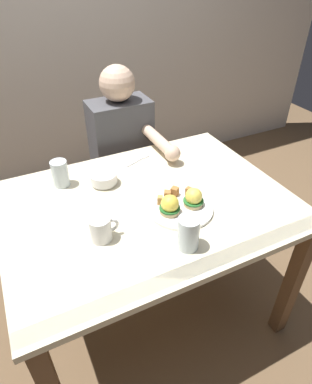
{
  "coord_description": "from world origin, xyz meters",
  "views": [
    {
      "loc": [
        -0.46,
        -1.0,
        1.59
      ],
      "look_at": [
        0.04,
        0.0,
        0.78
      ],
      "focal_mm": 30.74,
      "sensor_mm": 36.0,
      "label": 1
    }
  ],
  "objects_px": {
    "eggs_benedict_plate": "(181,205)",
    "water_glass_far": "(188,235)",
    "fruit_bowl": "(104,178)",
    "fork": "(139,160)",
    "coffee_mug": "(101,228)",
    "dining_table": "(148,221)",
    "diner_person": "(124,152)",
    "water_glass_near": "(60,175)"
  },
  "relations": [
    {
      "from": "water_glass_far",
      "to": "diner_person",
      "type": "distance_m",
      "value": 0.92
    },
    {
      "from": "fruit_bowl",
      "to": "water_glass_far",
      "type": "height_order",
      "value": "water_glass_far"
    },
    {
      "from": "coffee_mug",
      "to": "water_glass_far",
      "type": "bearing_deg",
      "value": -33.81
    },
    {
      "from": "diner_person",
      "to": "eggs_benedict_plate",
      "type": "bearing_deg",
      "value": -92.37
    },
    {
      "from": "coffee_mug",
      "to": "water_glass_near",
      "type": "xyz_separation_m",
      "value": [
        -0.05,
        0.41,
        0.0
      ]
    },
    {
      "from": "fork",
      "to": "fruit_bowl",
      "type": "bearing_deg",
      "value": -151.59
    },
    {
      "from": "dining_table",
      "to": "water_glass_near",
      "type": "distance_m",
      "value": 0.44
    },
    {
      "from": "coffee_mug",
      "to": "fruit_bowl",
      "type": "bearing_deg",
      "value": 69.73
    },
    {
      "from": "fruit_bowl",
      "to": "fork",
      "type": "bearing_deg",
      "value": 28.41
    },
    {
      "from": "fruit_bowl",
      "to": "eggs_benedict_plate",
      "type": "bearing_deg",
      "value": -55.63
    },
    {
      "from": "water_glass_near",
      "to": "diner_person",
      "type": "distance_m",
      "value": 0.54
    },
    {
      "from": "fruit_bowl",
      "to": "fork",
      "type": "relative_size",
      "value": 0.8
    },
    {
      "from": "fruit_bowl",
      "to": "fork",
      "type": "xyz_separation_m",
      "value": [
        0.23,
        0.12,
        -0.03
      ]
    },
    {
      "from": "eggs_benedict_plate",
      "to": "water_glass_far",
      "type": "bearing_deg",
      "value": -112.66
    },
    {
      "from": "fruit_bowl",
      "to": "diner_person",
      "type": "bearing_deg",
      "value": 57.57
    },
    {
      "from": "dining_table",
      "to": "eggs_benedict_plate",
      "type": "bearing_deg",
      "value": -47.58
    },
    {
      "from": "fork",
      "to": "water_glass_far",
      "type": "bearing_deg",
      "value": -98.13
    },
    {
      "from": "coffee_mug",
      "to": "diner_person",
      "type": "bearing_deg",
      "value": 62.88
    },
    {
      "from": "fork",
      "to": "water_glass_near",
      "type": "xyz_separation_m",
      "value": [
        -0.4,
        -0.05,
        0.05
      ]
    },
    {
      "from": "fruit_bowl",
      "to": "coffee_mug",
      "type": "bearing_deg",
      "value": -110.27
    },
    {
      "from": "fork",
      "to": "water_glass_far",
      "type": "relative_size",
      "value": 1.17
    },
    {
      "from": "coffee_mug",
      "to": "diner_person",
      "type": "xyz_separation_m",
      "value": [
        0.37,
        0.72,
        -0.14
      ]
    },
    {
      "from": "dining_table",
      "to": "coffee_mug",
      "type": "xyz_separation_m",
      "value": [
        -0.24,
        -0.12,
        0.16
      ]
    },
    {
      "from": "water_glass_far",
      "to": "eggs_benedict_plate",
      "type": "bearing_deg",
      "value": 67.34
    },
    {
      "from": "dining_table",
      "to": "coffee_mug",
      "type": "height_order",
      "value": "coffee_mug"
    },
    {
      "from": "coffee_mug",
      "to": "water_glass_far",
      "type": "xyz_separation_m",
      "value": [
        0.26,
        -0.18,
        0.01
      ]
    },
    {
      "from": "eggs_benedict_plate",
      "to": "diner_person",
      "type": "bearing_deg",
      "value": 87.63
    },
    {
      "from": "fruit_bowl",
      "to": "water_glass_far",
      "type": "distance_m",
      "value": 0.53
    },
    {
      "from": "eggs_benedict_plate",
      "to": "dining_table",
      "type": "bearing_deg",
      "value": 132.42
    },
    {
      "from": "fork",
      "to": "water_glass_near",
      "type": "distance_m",
      "value": 0.41
    },
    {
      "from": "eggs_benedict_plate",
      "to": "water_glass_far",
      "type": "distance_m",
      "value": 0.21
    },
    {
      "from": "dining_table",
      "to": "eggs_benedict_plate",
      "type": "height_order",
      "value": "eggs_benedict_plate"
    },
    {
      "from": "fruit_bowl",
      "to": "diner_person",
      "type": "height_order",
      "value": "diner_person"
    },
    {
      "from": "dining_table",
      "to": "water_glass_far",
      "type": "relative_size",
      "value": 9.34
    },
    {
      "from": "coffee_mug",
      "to": "fork",
      "type": "height_order",
      "value": "coffee_mug"
    },
    {
      "from": "diner_person",
      "to": "water_glass_far",
      "type": "bearing_deg",
      "value": -96.94
    },
    {
      "from": "water_glass_near",
      "to": "diner_person",
      "type": "xyz_separation_m",
      "value": [
        0.42,
        0.31,
        -0.14
      ]
    },
    {
      "from": "dining_table",
      "to": "eggs_benedict_plate",
      "type": "xyz_separation_m",
      "value": [
        0.1,
        -0.11,
        0.13
      ]
    },
    {
      "from": "fruit_bowl",
      "to": "diner_person",
      "type": "relative_size",
      "value": 0.11
    },
    {
      "from": "water_glass_far",
      "to": "coffee_mug",
      "type": "bearing_deg",
      "value": 146.19
    },
    {
      "from": "dining_table",
      "to": "water_glass_near",
      "type": "height_order",
      "value": "water_glass_near"
    },
    {
      "from": "fruit_bowl",
      "to": "coffee_mug",
      "type": "height_order",
      "value": "coffee_mug"
    }
  ]
}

